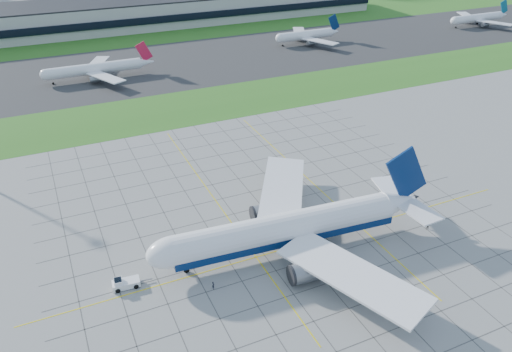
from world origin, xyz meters
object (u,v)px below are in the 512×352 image
(airliner, at_px, (288,228))
(crew_near, at_px, (213,285))
(crew_far, at_px, (428,226))
(pushback_tug, at_px, (125,283))
(distant_jet_1, at_px, (96,69))
(distant_jet_3, at_px, (478,18))
(distant_jet_2, at_px, (307,35))

(airliner, bearing_deg, crew_near, -160.51)
(crew_near, distance_m, crew_far, 54.55)
(airliner, height_order, crew_near, airliner)
(pushback_tug, relative_size, distant_jet_1, 0.18)
(distant_jet_3, bearing_deg, crew_near, -146.28)
(crew_near, bearing_deg, distant_jet_3, -40.21)
(crew_near, bearing_deg, distant_jet_2, -19.12)
(pushback_tug, relative_size, crew_near, 4.63)
(pushback_tug, xyz_separation_m, crew_far, (70.95, -10.08, -0.09))
(distant_jet_3, bearing_deg, distant_jet_2, 176.50)
(pushback_tug, bearing_deg, crew_near, -21.41)
(crew_far, height_order, distant_jet_1, distant_jet_1)
(pushback_tug, bearing_deg, distant_jet_2, 54.24)
(distant_jet_3, bearing_deg, airliner, -144.78)
(crew_far, relative_size, distant_jet_3, 0.04)
(pushback_tug, xyz_separation_m, crew_near, (16.45, -8.04, -0.12))
(airliner, height_order, pushback_tug, airliner)
(crew_near, xyz_separation_m, distant_jet_1, (0.00, 145.95, 3.60))
(airliner, bearing_deg, crew_far, -7.20)
(crew_far, xyz_separation_m, distant_jet_1, (-54.50, 147.99, 3.56))
(pushback_tug, distance_m, distant_jet_2, 198.11)
(crew_near, xyz_separation_m, crew_far, (54.51, -2.04, 0.03))
(airliner, xyz_separation_m, crew_far, (34.69, -7.28, -4.88))
(airliner, distance_m, distant_jet_2, 179.14)
(distant_jet_3, bearing_deg, crew_far, -138.34)
(crew_far, bearing_deg, pushback_tug, -165.91)
(distant_jet_1, bearing_deg, crew_far, -69.78)
(crew_far, relative_size, distant_jet_1, 0.04)
(airliner, bearing_deg, distant_jet_2, 63.69)
(airliner, xyz_separation_m, pushback_tug, (-36.26, 2.80, -4.79))
(airliner, xyz_separation_m, distant_jet_3, (207.56, 146.54, -1.31))
(distant_jet_2, bearing_deg, crew_far, -109.66)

